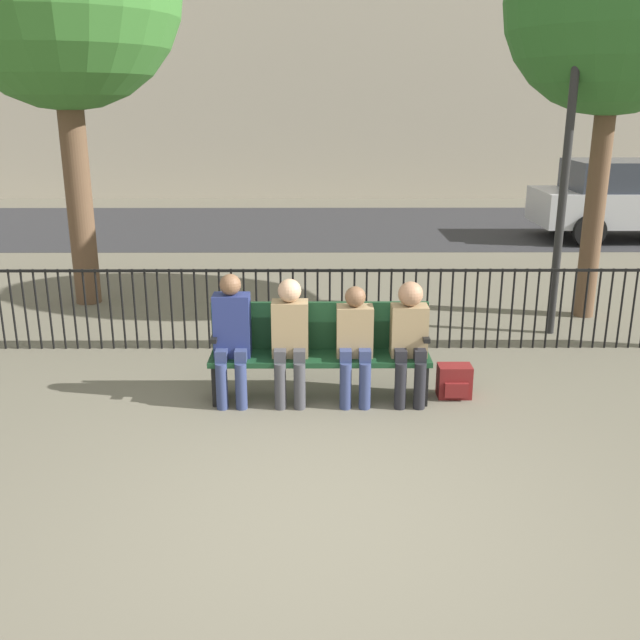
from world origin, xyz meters
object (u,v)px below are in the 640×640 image
object	(u,v)px
seated_person_3	(409,335)
parked_car_0	(635,199)
park_bench	(320,347)
seated_person_1	(290,334)
tree_0	(618,2)
backpack	(454,381)
seated_person_0	(232,333)
seated_person_2	(355,339)
lamp_post	(571,119)

from	to	relation	value
seated_person_3	parked_car_0	size ratio (longest dim) A/B	0.28
park_bench	seated_person_1	xyz separation A→B (m)	(-0.28, -0.13, 0.17)
seated_person_3	tree_0	xyz separation A→B (m)	(2.72, 2.86, 3.22)
park_bench	backpack	distance (m)	1.35
seated_person_0	backpack	bearing A→B (deg)	2.56
seated_person_2	backpack	world-z (taller)	seated_person_2
seated_person_0	lamp_post	world-z (taller)	lamp_post
park_bench	seated_person_3	xyz separation A→B (m)	(0.84, -0.13, 0.17)
tree_0	parked_car_0	distance (m)	7.04
backpack	parked_car_0	world-z (taller)	parked_car_0
lamp_post	seated_person_2	bearing A→B (deg)	-140.38
seated_person_2	parked_car_0	world-z (taller)	parked_car_0
seated_person_1	parked_car_0	size ratio (longest dim) A/B	0.29
backpack	tree_0	world-z (taller)	tree_0
backpack	parked_car_0	xyz separation A→B (m)	(5.26, 8.35, 0.68)
seated_person_3	backpack	xyz separation A→B (m)	(0.47, 0.10, -0.51)
seated_person_3	backpack	world-z (taller)	seated_person_3
seated_person_1	seated_person_3	xyz separation A→B (m)	(1.12, -0.00, -0.01)
backpack	lamp_post	bearing A→B (deg)	51.97
seated_person_1	backpack	distance (m)	1.67
backpack	tree_0	size ratio (longest dim) A/B	0.06
seated_person_2	seated_person_3	world-z (taller)	seated_person_3
seated_person_0	seated_person_2	world-z (taller)	seated_person_0
park_bench	tree_0	xyz separation A→B (m)	(3.56, 2.73, 3.39)
seated_person_1	seated_person_3	distance (m)	1.12
seated_person_0	lamp_post	size ratio (longest dim) A/B	0.32
seated_person_1	seated_person_2	distance (m)	0.61
park_bench	seated_person_1	distance (m)	0.36
seated_person_0	seated_person_1	size ratio (longest dim) A/B	1.04
seated_person_0	tree_0	size ratio (longest dim) A/B	0.24
seated_person_0	seated_person_3	size ratio (longest dim) A/B	1.06
seated_person_1	seated_person_3	world-z (taller)	seated_person_1
seated_person_3	lamp_post	world-z (taller)	lamp_post
seated_person_3	backpack	distance (m)	0.70
seated_person_0	seated_person_1	world-z (taller)	seated_person_0
backpack	tree_0	xyz separation A→B (m)	(2.26, 2.76, 3.73)
seated_person_1	tree_0	size ratio (longest dim) A/B	0.23
park_bench	parked_car_0	size ratio (longest dim) A/B	0.50
park_bench	lamp_post	world-z (taller)	lamp_post
backpack	parked_car_0	distance (m)	9.89
park_bench	backpack	world-z (taller)	park_bench
park_bench	seated_person_3	world-z (taller)	seated_person_3
parked_car_0	tree_0	bearing A→B (deg)	-118.22
seated_person_1	tree_0	distance (m)	5.77
seated_person_1	seated_person_2	xyz separation A→B (m)	(0.61, -0.00, -0.04)
seated_person_3	park_bench	bearing A→B (deg)	170.98
seated_person_0	parked_car_0	bearing A→B (deg)	48.82
seated_person_2	tree_0	distance (m)	5.41
tree_0	parked_car_0	bearing A→B (deg)	61.78
seated_person_2	tree_0	xyz separation A→B (m)	(3.24, 2.86, 3.26)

